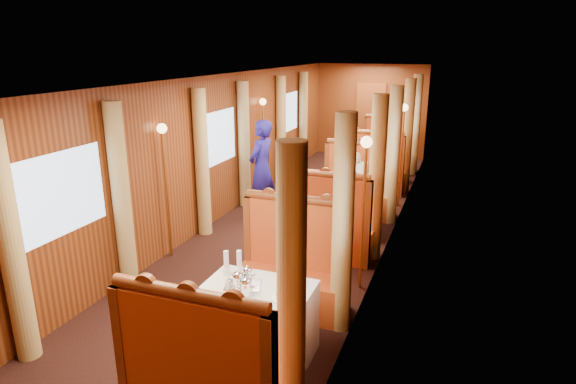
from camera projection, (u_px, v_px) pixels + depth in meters
The scene contains 48 objects.
floor at pixel (300, 227), 8.17m from camera, with size 3.00×12.00×0.01m, color black, non-canonical shape.
ceiling at pixel (301, 76), 7.45m from camera, with size 3.00×12.00×0.01m, color silver, non-canonical shape.
wall_far at pixel (371, 111), 13.20m from camera, with size 3.00×2.50×0.01m, color brown, non-canonical shape.
wall_left at pixel (218, 149), 8.31m from camera, with size 12.00×2.50×0.01m, color brown, non-canonical shape.
wall_right at pixel (394, 163), 7.32m from camera, with size 12.00×2.50×0.01m, color brown, non-canonical shape.
doorway_far at pixel (370, 120), 13.25m from camera, with size 0.80×0.04×2.00m, color brown.
table_near at pixel (257, 322), 4.67m from camera, with size 1.05×0.72×0.75m, color white.
banquette_near_fwd at pixel (205, 384), 3.75m from camera, with size 1.30×0.55×1.34m.
banquette_near_aft at pixel (292, 274), 5.57m from camera, with size 1.30×0.55×1.34m.
table_mid at pixel (344, 211), 7.82m from camera, with size 1.05×0.72×0.75m, color white.
banquette_mid_fwd at pixel (327, 230), 6.89m from camera, with size 1.30×0.55×1.34m.
banquette_mid_aft at pixel (357, 192), 8.72m from camera, with size 1.30×0.55×1.34m.
table_far at pixel (381, 164), 10.96m from camera, with size 1.05×0.72×0.75m, color white.
banquette_far_fwd at pixel (372, 172), 10.04m from camera, with size 1.30×0.55×1.34m.
banquette_far_aft at pixel (388, 153), 11.86m from camera, with size 1.30×0.55×1.34m.
tea_tray at pixel (243, 285), 4.60m from camera, with size 0.34×0.26×0.01m, color silver.
teapot_left at pixel (238, 283), 4.51m from camera, with size 0.18×0.13×0.14m, color silver, non-canonical shape.
teapot_right at pixel (246, 288), 4.41m from camera, with size 0.17×0.13×0.14m, color silver, non-canonical shape.
teapot_back at pixel (247, 276), 4.66m from camera, with size 0.16×0.12×0.13m, color silver, non-canonical shape.
fruit_plate at pixel (284, 297), 4.35m from camera, with size 0.22×0.22×0.05m.
cup_inboard at pixel (226, 266), 4.78m from camera, with size 0.08×0.08×0.26m.
cup_outboard at pixel (239, 265), 4.79m from camera, with size 0.08×0.08×0.26m.
rose_vase_mid at pixel (343, 179), 7.64m from camera, with size 0.06×0.06×0.36m.
rose_vase_far at pixel (382, 140), 10.78m from camera, with size 0.06×0.06×0.36m.
window_left_near at pixel (62, 194), 5.10m from camera, with size 1.20×0.90×0.01m, color #97ADCD, non-canonical shape.
curtain_left_near_a at pixel (11, 246), 4.44m from camera, with size 0.22×0.22×2.35m, color tan.
curtain_left_near_b at pixel (121, 198), 5.84m from camera, with size 0.22×0.22×2.35m, color tan.
window_right_near at pixel (334, 229), 4.12m from camera, with size 1.20×0.90×0.01m, color #97ADCD, non-canonical shape.
curtain_right_near_a at pixel (291, 298), 3.53m from camera, with size 0.22×0.22×2.35m, color tan.
curtain_right_near_b at pixel (343, 226), 4.93m from camera, with size 0.22×0.22×2.35m, color tan.
window_left_mid at pixel (219, 137), 8.24m from camera, with size 1.20×0.90×0.01m, color #97ADCD, non-canonical shape.
curtain_left_mid_a at pixel (202, 163), 7.59m from camera, with size 0.22×0.22×2.35m, color tan.
curtain_left_mid_b at pixel (244, 145), 8.99m from camera, with size 0.22×0.22×2.35m, color tan.
window_right_mid at pixel (394, 150), 7.26m from camera, with size 1.20×0.90×0.01m, color #97ADCD, non-canonical shape.
curtain_right_mid_a at pixel (376, 179), 6.68m from camera, with size 0.22×0.22×2.35m, color tan.
curtain_right_mid_b at pixel (393, 156), 8.08m from camera, with size 0.22×0.22×2.35m, color tan.
window_left_far at pixel (289, 112), 11.39m from camera, with size 1.20×0.90×0.01m, color #97ADCD, non-canonical shape.
curtain_left_far_a at pixel (281, 129), 10.73m from camera, with size 0.22×0.22×2.35m, color tan.
curtain_left_far_b at pixel (303, 120), 12.13m from camera, with size 0.22×0.22×2.35m, color tan.
window_right_far at pixel (417, 118), 10.41m from camera, with size 1.20×0.90×0.01m, color #97ADCD, non-canonical shape.
curtain_right_far_a at pixel (407, 137), 9.82m from camera, with size 0.22×0.22×2.35m, color tan.
curtain_right_far_b at pixel (415, 126), 11.22m from camera, with size 0.22×0.22×2.35m, color tan.
sconce_left_fore at pixel (165, 164), 6.66m from camera, with size 0.14×0.14×1.95m.
sconce_right_fore at pixel (365, 183), 5.74m from camera, with size 0.14×0.14×1.95m.
sconce_left_aft at pixel (263, 126), 9.81m from camera, with size 0.14×0.14×1.95m.
sconce_right_aft at pixel (403, 135), 8.88m from camera, with size 0.14×0.14×1.95m.
steward at pixel (262, 168), 8.63m from camera, with size 0.63×0.41×1.72m, color navy.
passenger at pixel (354, 179), 8.36m from camera, with size 0.40×0.44×0.76m.
Camera 1 is at (2.44, -7.25, 2.95)m, focal length 30.00 mm.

